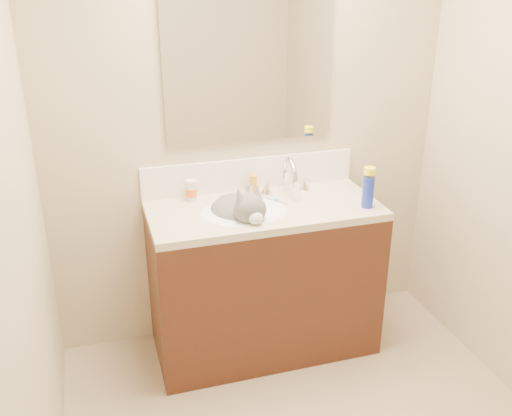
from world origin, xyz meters
TOP-DOWN VIEW (x-y plane):
  - room_shell at (0.00, 0.00)m, footprint 2.24×2.54m
  - vanity_cabinet at (0.00, 0.97)m, footprint 1.20×0.55m
  - counter_slab at (0.00, 0.97)m, footprint 1.20×0.55m
  - basin at (-0.12, 0.94)m, footprint 0.45×0.36m
  - faucet at (0.18, 1.11)m, footprint 0.28×0.20m
  - cat at (-0.13, 0.96)m, footprint 0.38×0.44m
  - backsplash at (0.00, 1.24)m, footprint 1.20×0.02m
  - mirror at (0.00, 1.24)m, footprint 0.90×0.02m
  - pill_bottle at (-0.34, 1.17)m, footprint 0.08×0.08m
  - pill_label at (-0.34, 1.17)m, footprint 0.08×0.08m
  - silver_jar at (-0.02, 1.17)m, footprint 0.06×0.06m
  - amber_bottle at (0.01, 1.19)m, footprint 0.05×0.05m
  - toothbrush at (0.09, 1.03)m, footprint 0.09×0.12m
  - toothbrush_head at (0.09, 1.03)m, footprint 0.03×0.03m
  - spray_can at (0.51, 0.82)m, footprint 0.08×0.08m
  - spray_cap at (0.51, 0.82)m, footprint 0.08×0.08m

SIDE VIEW (x-z plane):
  - vanity_cabinet at x=0.00m, z-range 0.00..0.82m
  - basin at x=-0.12m, z-range 0.72..0.86m
  - cat at x=-0.13m, z-range 0.67..1.00m
  - counter_slab at x=0.00m, z-range 0.82..0.86m
  - toothbrush at x=0.09m, z-range 0.86..0.87m
  - toothbrush_head at x=0.09m, z-range 0.86..0.87m
  - silver_jar at x=-0.02m, z-range 0.86..0.92m
  - pill_label at x=-0.34m, z-range 0.89..0.93m
  - amber_bottle at x=0.01m, z-range 0.86..0.95m
  - pill_bottle at x=-0.34m, z-range 0.86..0.97m
  - spray_can at x=0.51m, z-range 0.86..1.02m
  - faucet at x=0.18m, z-range 0.84..1.05m
  - backsplash at x=0.00m, z-range 0.86..1.04m
  - spray_cap at x=0.51m, z-range 1.04..1.08m
  - room_shell at x=0.00m, z-range 0.23..2.75m
  - mirror at x=0.00m, z-range 1.14..1.94m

